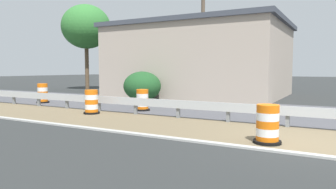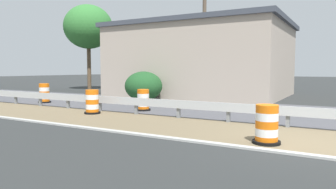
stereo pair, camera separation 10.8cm
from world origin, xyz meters
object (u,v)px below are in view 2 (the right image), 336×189
traffic_barrel_close (143,101)px  traffic_barrel_mid (92,103)px  traffic_barrel_nearest (267,126)px  utility_pole_near (204,25)px  traffic_barrel_far (44,94)px

traffic_barrel_close → traffic_barrel_mid: size_ratio=0.95×
traffic_barrel_nearest → traffic_barrel_close: (3.82, 6.41, -0.01)m
traffic_barrel_close → utility_pole_near: (6.60, -0.23, 4.25)m
traffic_barrel_far → utility_pole_near: (6.57, -7.06, 4.20)m
traffic_barrel_close → traffic_barrel_mid: (-1.94, 1.33, 0.02)m
traffic_barrel_mid → traffic_barrel_far: size_ratio=0.94×
traffic_barrel_mid → utility_pole_near: size_ratio=0.11×
traffic_barrel_nearest → utility_pole_near: 12.83m
traffic_barrel_mid → utility_pole_near: (8.54, -1.56, 4.23)m
traffic_barrel_nearest → traffic_barrel_far: 13.78m
traffic_barrel_close → traffic_barrel_far: bearing=89.7°
traffic_barrel_mid → traffic_barrel_far: 5.84m
utility_pole_near → traffic_barrel_nearest: bearing=-149.3°
traffic_barrel_mid → utility_pole_near: 9.65m
traffic_barrel_nearest → traffic_barrel_far: size_ratio=0.91×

